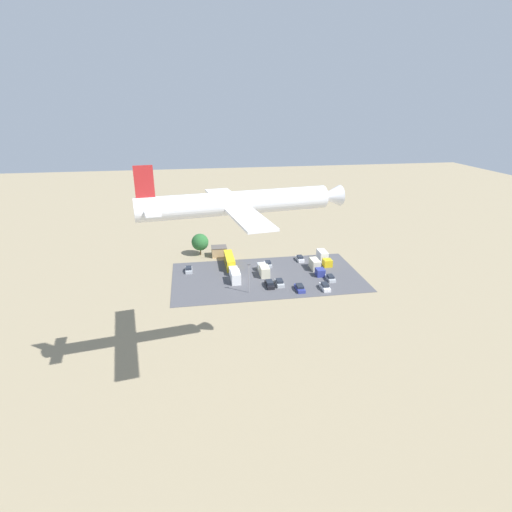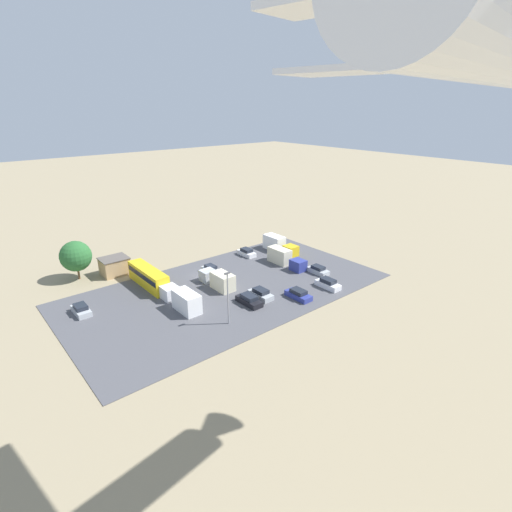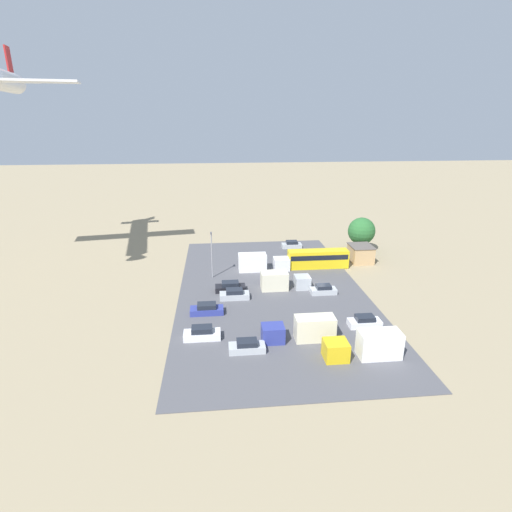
% 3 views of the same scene
% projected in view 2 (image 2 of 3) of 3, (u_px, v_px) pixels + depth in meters
% --- Properties ---
extents(ground_plane, '(400.00, 400.00, 0.00)m').
position_uv_depth(ground_plane, '(204.00, 276.00, 74.05)').
color(ground_plane, gray).
extents(parking_lot_surface, '(53.83, 29.13, 0.08)m').
position_uv_depth(parking_lot_surface, '(228.00, 289.00, 68.68)').
color(parking_lot_surface, '#4C4C51').
rests_on(parking_lot_surface, ground).
extents(shed_building, '(4.95, 4.21, 3.24)m').
position_uv_depth(shed_building, '(115.00, 266.00, 74.37)').
color(shed_building, tan).
rests_on(shed_building, ground).
extents(bus, '(2.53, 11.03, 3.29)m').
position_uv_depth(bus, '(148.00, 276.00, 69.30)').
color(bus, gold).
rests_on(bus, ground).
extents(parked_car_0, '(1.99, 4.49, 1.52)m').
position_uv_depth(parked_car_0, '(261.00, 294.00, 65.50)').
color(parked_car_0, '#ADB2B7').
rests_on(parked_car_0, ground).
extents(parked_car_1, '(1.88, 4.30, 1.44)m').
position_uv_depth(parked_car_1, '(318.00, 270.00, 74.93)').
color(parked_car_1, '#ADB2B7').
rests_on(parked_car_1, ground).
extents(parked_car_2, '(1.85, 4.02, 1.44)m').
position_uv_depth(parked_car_2, '(211.00, 269.00, 75.26)').
color(parked_car_2, '#ADB2B7').
rests_on(parked_car_2, ground).
extents(parked_car_3, '(1.99, 4.77, 1.57)m').
position_uv_depth(parked_car_3, '(249.00, 300.00, 63.40)').
color(parked_car_3, black).
rests_on(parked_car_3, ground).
extents(parked_car_4, '(1.89, 4.57, 1.63)m').
position_uv_depth(parked_car_4, '(328.00, 284.00, 69.04)').
color(parked_car_4, silver).
rests_on(parked_car_4, ground).
extents(parked_car_5, '(1.91, 4.29, 1.50)m').
position_uv_depth(parked_car_5, '(247.00, 253.00, 83.67)').
color(parked_car_5, silver).
rests_on(parked_car_5, ground).
extents(parked_car_6, '(1.97, 4.17, 1.48)m').
position_uv_depth(parked_car_6, '(81.00, 310.00, 60.48)').
color(parked_car_6, '#ADB2B7').
rests_on(parked_car_6, ground).
extents(parked_car_7, '(1.99, 4.66, 1.51)m').
position_uv_depth(parked_car_7, '(298.00, 294.00, 65.32)').
color(parked_car_7, navy).
rests_on(parked_car_7, ground).
extents(parked_truck_0, '(2.54, 7.90, 2.89)m').
position_uv_depth(parked_truck_0, '(218.00, 280.00, 69.12)').
color(parked_truck_0, '#ADB2B7').
rests_on(parked_truck_0, ground).
extents(parked_truck_1, '(2.51, 8.84, 3.11)m').
position_uv_depth(parked_truck_1, '(279.00, 245.00, 85.89)').
color(parked_truck_1, gold).
rests_on(parked_truck_1, ground).
extents(parked_truck_2, '(2.31, 9.05, 3.02)m').
position_uv_depth(parked_truck_2, '(285.00, 258.00, 78.57)').
color(parked_truck_2, navy).
rests_on(parked_truck_2, ground).
extents(parked_truck_3, '(2.52, 9.19, 3.10)m').
position_uv_depth(parked_truck_3, '(182.00, 299.00, 62.07)').
color(parked_truck_3, silver).
rests_on(parked_truck_3, ground).
extents(tree_near_shed, '(5.51, 5.51, 7.19)m').
position_uv_depth(tree_near_shed, '(76.00, 256.00, 71.28)').
color(tree_near_shed, brown).
rests_on(tree_near_shed, ground).
extents(light_pole_lot_centre, '(0.90, 0.28, 8.06)m').
position_uv_depth(light_pole_lot_centre, '(228.00, 296.00, 56.35)').
color(light_pole_lot_centre, gray).
rests_on(light_pole_lot_centre, ground).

